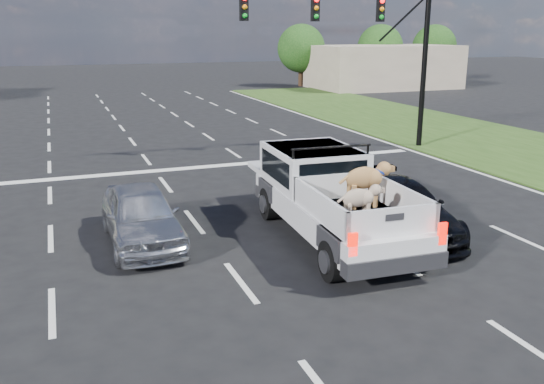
# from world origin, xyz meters

# --- Properties ---
(ground) EXTENTS (160.00, 160.00, 0.00)m
(ground) POSITION_xyz_m (0.00, 0.00, 0.00)
(ground) COLOR black
(ground) RESTS_ON ground
(road_markings) EXTENTS (17.75, 60.00, 0.01)m
(road_markings) POSITION_xyz_m (0.00, 6.56, 0.01)
(road_markings) COLOR silver
(road_markings) RESTS_ON ground
(traffic_signal) EXTENTS (9.11, 0.31, 7.00)m
(traffic_signal) POSITION_xyz_m (7.20, 10.50, 4.73)
(traffic_signal) COLOR black
(traffic_signal) RESTS_ON ground
(building_right) EXTENTS (12.00, 7.00, 3.60)m
(building_right) POSITION_xyz_m (22.00, 34.00, 1.80)
(building_right) COLOR tan
(building_right) RESTS_ON ground
(tree_far_d) EXTENTS (4.20, 4.20, 5.40)m
(tree_far_d) POSITION_xyz_m (16.00, 38.00, 3.29)
(tree_far_d) COLOR #332114
(tree_far_d) RESTS_ON ground
(tree_far_e) EXTENTS (4.20, 4.20, 5.40)m
(tree_far_e) POSITION_xyz_m (24.00, 38.00, 3.29)
(tree_far_e) COLOR #332114
(tree_far_e) RESTS_ON ground
(tree_far_f) EXTENTS (4.20, 4.20, 5.40)m
(tree_far_f) POSITION_xyz_m (30.00, 38.00, 3.29)
(tree_far_f) COLOR #332114
(tree_far_f) RESTS_ON ground
(pickup_truck) EXTENTS (2.47, 6.02, 2.22)m
(pickup_truck) POSITION_xyz_m (1.06, 1.77, 1.03)
(pickup_truck) COLOR black
(pickup_truck) RESTS_ON ground
(silver_sedan) EXTENTS (1.63, 3.98, 1.35)m
(silver_sedan) POSITION_xyz_m (-3.22, 2.92, 0.67)
(silver_sedan) COLOR #BBBDC2
(silver_sedan) RESTS_ON ground
(black_coupe) EXTENTS (2.31, 4.52, 1.26)m
(black_coupe) POSITION_xyz_m (2.79, 1.40, 0.63)
(black_coupe) COLOR black
(black_coupe) RESTS_ON ground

